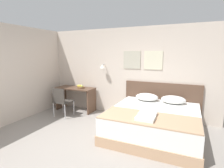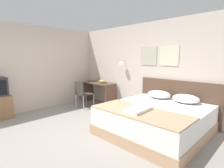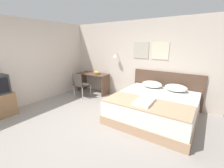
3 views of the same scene
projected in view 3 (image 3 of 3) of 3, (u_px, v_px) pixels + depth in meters
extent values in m
plane|color=gray|center=(78.00, 129.00, 3.46)|extent=(24.00, 24.00, 0.00)
cube|color=beige|center=(132.00, 61.00, 5.23)|extent=(5.64, 0.06, 2.65)
cube|color=#B7B29E|center=(141.00, 50.00, 4.91)|extent=(0.52, 0.02, 0.52)
cube|color=beige|center=(160.00, 51.00, 4.57)|extent=(0.52, 0.02, 0.52)
cylinder|color=#B2B2B7|center=(117.00, 54.00, 5.37)|extent=(0.02, 0.16, 0.02)
cone|color=white|center=(115.00, 55.00, 5.31)|extent=(0.17, 0.17, 0.12)
cube|color=beige|center=(10.00, 65.00, 4.27)|extent=(0.06, 5.61, 2.65)
cube|color=tan|center=(153.00, 114.00, 3.97)|extent=(1.99, 2.07, 0.22)
cube|color=white|center=(154.00, 103.00, 3.89)|extent=(1.95, 2.03, 0.38)
cube|color=brown|center=(166.00, 89.00, 4.71)|extent=(2.11, 0.06, 1.07)
ellipsoid|color=white|center=(152.00, 84.00, 4.61)|extent=(0.62, 0.46, 0.20)
ellipsoid|color=white|center=(176.00, 88.00, 4.23)|extent=(0.62, 0.46, 0.20)
cube|color=tan|center=(146.00, 104.00, 3.36)|extent=(1.93, 0.83, 0.02)
cube|color=white|center=(147.00, 99.00, 3.49)|extent=(0.36, 0.27, 0.06)
cube|color=white|center=(142.00, 104.00, 3.25)|extent=(0.36, 0.28, 0.06)
cube|color=brown|center=(93.00, 74.00, 5.88)|extent=(1.27, 0.56, 0.03)
cube|color=brown|center=(82.00, 81.00, 6.31)|extent=(0.04, 0.52, 0.74)
cube|color=brown|center=(106.00, 86.00, 5.65)|extent=(0.04, 0.52, 0.74)
cube|color=#3D3833|center=(82.00, 85.00, 5.47)|extent=(0.46, 0.46, 0.02)
cube|color=#3D3833|center=(77.00, 80.00, 5.24)|extent=(0.43, 0.03, 0.43)
cylinder|color=#B7B7BC|center=(82.00, 88.00, 5.81)|extent=(0.03, 0.03, 0.44)
cylinder|color=#B7B7BC|center=(91.00, 90.00, 5.59)|extent=(0.03, 0.03, 0.44)
cylinder|color=#B7B7BC|center=(74.00, 91.00, 5.47)|extent=(0.03, 0.03, 0.44)
cylinder|color=#B7B7BC|center=(82.00, 93.00, 5.25)|extent=(0.03, 0.03, 0.44)
cylinder|color=brown|center=(97.00, 73.00, 5.72)|extent=(0.24, 0.24, 0.05)
sphere|color=#B2C156|center=(98.00, 73.00, 5.68)|extent=(0.07, 0.07, 0.07)
ellipsoid|color=yellow|center=(96.00, 72.00, 5.73)|extent=(0.20, 0.14, 0.07)
cube|color=#8E6642|center=(1.00, 105.00, 4.01)|extent=(0.42, 0.63, 0.63)
cube|color=black|center=(0.00, 86.00, 3.75)|extent=(0.01, 0.39, 0.39)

